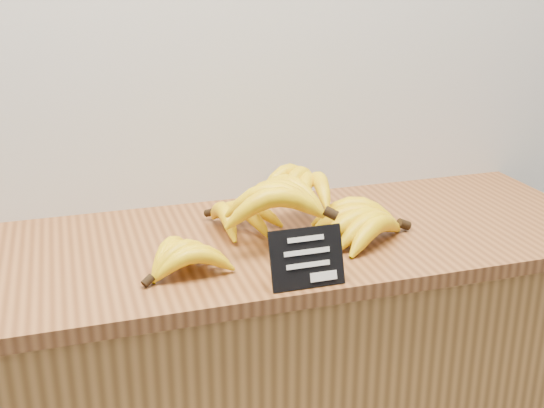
% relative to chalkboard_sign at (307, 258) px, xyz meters
% --- Properties ---
extents(counter_top, '(1.49, 0.54, 0.03)m').
position_rel_chalkboard_sign_xyz_m(counter_top, '(-0.01, 0.24, -0.07)').
color(counter_top, brown).
rests_on(counter_top, counter).
extents(chalkboard_sign, '(0.14, 0.04, 0.10)m').
position_rel_chalkboard_sign_xyz_m(chalkboard_sign, '(0.00, 0.00, 0.00)').
color(chalkboard_sign, black).
rests_on(chalkboard_sign, counter_top).
extents(banana_pile, '(0.58, 0.35, 0.13)m').
position_rel_chalkboard_sign_xyz_m(banana_pile, '(0.03, 0.19, 0.01)').
color(banana_pile, yellow).
rests_on(banana_pile, counter_top).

